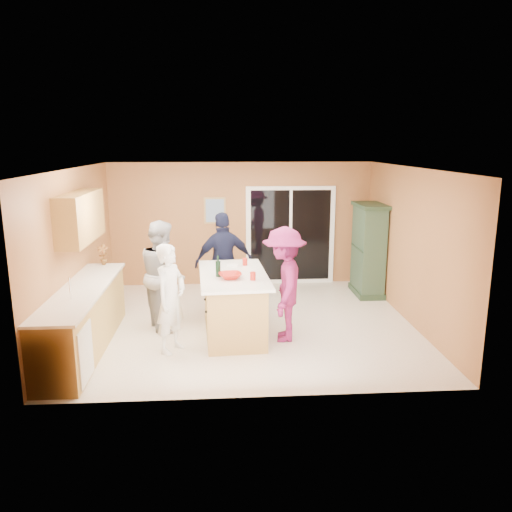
{
  "coord_description": "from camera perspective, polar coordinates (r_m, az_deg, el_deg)",
  "views": [
    {
      "loc": [
        -0.41,
        -7.96,
        2.99
      ],
      "look_at": [
        0.15,
        0.1,
        1.15
      ],
      "focal_mm": 35.0,
      "sensor_mm": 36.0,
      "label": 1
    }
  ],
  "objects": [
    {
      "name": "woman_magenta",
      "position": [
        7.62,
        3.22,
        -3.26
      ],
      "size": [
        0.81,
        1.22,
        1.76
      ],
      "primitive_type": "imported",
      "rotation": [
        0.0,
        0.0,
        -1.72
      ],
      "color": "#821C5B",
      "rests_on": "floor"
    },
    {
      "name": "wall_right",
      "position": [
        8.73,
        17.34,
        1.08
      ],
      "size": [
        0.1,
        5.0,
        2.6
      ],
      "primitive_type": "cube",
      "color": "#BF7D4E",
      "rests_on": "ground"
    },
    {
      "name": "tulip_vase",
      "position": [
        8.93,
        -17.09,
        0.16
      ],
      "size": [
        0.19,
        0.13,
        0.36
      ],
      "primitive_type": "imported",
      "rotation": [
        0.0,
        0.0,
        -0.03
      ],
      "color": "#B41212",
      "rests_on": "left_cabinet_run"
    },
    {
      "name": "woman_navy",
      "position": [
        8.94,
        -3.68,
        -0.72
      ],
      "size": [
        1.13,
        0.68,
        1.8
      ],
      "primitive_type": "imported",
      "rotation": [
        0.0,
        0.0,
        3.39
      ],
      "color": "#181C36",
      "rests_on": "floor"
    },
    {
      "name": "upper_cabinets",
      "position": [
        8.14,
        -19.42,
        4.22
      ],
      "size": [
        0.35,
        1.6,
        0.75
      ],
      "primitive_type": "cube",
      "color": "tan",
      "rests_on": "wall_left"
    },
    {
      "name": "wine_bottle",
      "position": [
        7.6,
        -4.35,
        -1.42
      ],
      "size": [
        0.08,
        0.08,
        0.33
      ],
      "rotation": [
        0.0,
        0.0,
        0.3
      ],
      "color": "black",
      "rests_on": "kitchen_island"
    },
    {
      "name": "wall_front",
      "position": [
        5.73,
        0.29,
        -4.33
      ],
      "size": [
        5.5,
        0.1,
        2.6
      ],
      "primitive_type": "cube",
      "color": "#BF7D4E",
      "rests_on": "ground"
    },
    {
      "name": "floor",
      "position": [
        8.51,
        -0.97,
        -7.73
      ],
      "size": [
        5.5,
        5.5,
        0.0
      ],
      "primitive_type": "plane",
      "color": "white",
      "rests_on": "ground"
    },
    {
      "name": "wall_back",
      "position": [
        10.6,
        -1.7,
        3.66
      ],
      "size": [
        5.5,
        0.1,
        2.6
      ],
      "primitive_type": "cube",
      "color": "#BF7D4E",
      "rests_on": "ground"
    },
    {
      "name": "white_plate",
      "position": [
        8.29,
        -2.74,
        -1.04
      ],
      "size": [
        0.26,
        0.26,
        0.01
      ],
      "primitive_type": "cylinder",
      "rotation": [
        0.0,
        0.0,
        0.32
      ],
      "color": "white",
      "rests_on": "kitchen_island"
    },
    {
      "name": "kitchen_island",
      "position": [
        7.93,
        -2.59,
        -5.73
      ],
      "size": [
        1.14,
        1.95,
        1.0
      ],
      "rotation": [
        0.0,
        0.0,
        0.06
      ],
      "color": "tan",
      "rests_on": "floor"
    },
    {
      "name": "woman_grey",
      "position": [
        8.3,
        -10.62,
        -2.06
      ],
      "size": [
        0.93,
        1.05,
        1.78
      ],
      "primitive_type": "imported",
      "rotation": [
        0.0,
        0.0,
        1.93
      ],
      "color": "#98979A",
      "rests_on": "floor"
    },
    {
      "name": "tumbler_far",
      "position": [
        8.29,
        -1.27,
        -0.65
      ],
      "size": [
        0.1,
        0.1,
        0.12
      ],
      "primitive_type": "cylinder",
      "rotation": [
        0.0,
        0.0,
        0.29
      ],
      "color": "#B31E13",
      "rests_on": "kitchen_island"
    },
    {
      "name": "woman_white",
      "position": [
        7.31,
        -9.72,
        -4.81
      ],
      "size": [
        0.62,
        0.7,
        1.6
      ],
      "primitive_type": "imported",
      "rotation": [
        0.0,
        0.0,
        1.05
      ],
      "color": "white",
      "rests_on": "floor"
    },
    {
      "name": "tumbler_near",
      "position": [
        7.4,
        -0.36,
        -2.3
      ],
      "size": [
        0.1,
        0.1,
        0.12
      ],
      "primitive_type": "cylinder",
      "rotation": [
        0.0,
        0.0,
        -0.26
      ],
      "color": "#B31E13",
      "rests_on": "kitchen_island"
    },
    {
      "name": "ceiling",
      "position": [
        7.98,
        -1.04,
        10.02
      ],
      "size": [
        5.5,
        5.0,
        0.1
      ],
      "primitive_type": "cube",
      "color": "silver",
      "rests_on": "wall_back"
    },
    {
      "name": "serving_bowl",
      "position": [
        7.5,
        -2.97,
        -2.26
      ],
      "size": [
        0.39,
        0.39,
        0.08
      ],
      "primitive_type": "imported",
      "rotation": [
        0.0,
        0.0,
        0.14
      ],
      "color": "#B31E13",
      "rests_on": "kitchen_island"
    },
    {
      "name": "green_hutch",
      "position": [
        10.16,
        12.71,
        0.59
      ],
      "size": [
        0.53,
        1.0,
        1.83
      ],
      "color": "#243A25",
      "rests_on": "floor"
    },
    {
      "name": "wall_left",
      "position": [
        8.47,
        -19.92,
        0.54
      ],
      "size": [
        0.1,
        5.0,
        2.6
      ],
      "primitive_type": "cube",
      "color": "#BF7D4E",
      "rests_on": "ground"
    },
    {
      "name": "left_cabinet_run",
      "position": [
        7.64,
        -19.37,
        -7.26
      ],
      "size": [
        0.65,
        3.05,
        1.24
      ],
      "color": "tan",
      "rests_on": "floor"
    },
    {
      "name": "framed_picture",
      "position": [
        10.53,
        -4.71,
        5.2
      ],
      "size": [
        0.46,
        0.04,
        0.56
      ],
      "color": "tan",
      "rests_on": "wall_back"
    },
    {
      "name": "sliding_door",
      "position": [
        10.7,
        3.94,
        2.36
      ],
      "size": [
        1.9,
        0.07,
        2.1
      ],
      "color": "white",
      "rests_on": "floor"
    }
  ]
}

